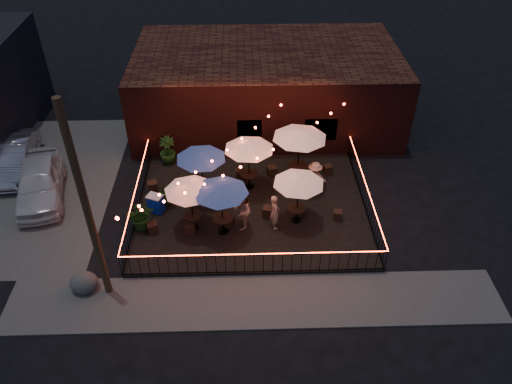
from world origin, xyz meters
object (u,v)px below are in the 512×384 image
cafe_table_1 (201,156)px  cooler (156,203)px  cafe_table_2 (221,189)px  cafe_table_4 (299,181)px  utility_pole (87,209)px  boulder (84,283)px  cafe_table_5 (300,135)px  cafe_table_0 (190,188)px  cafe_table_3 (249,146)px

cafe_table_1 → cooler: (-2.02, -1.01, -1.78)m
cafe_table_2 → cafe_table_4: (3.12, 0.60, -0.10)m
cafe_table_4 → cooler: cafe_table_4 is taller
utility_pole → cooler: (1.23, 4.36, -3.41)m
cafe_table_1 → boulder: bearing=-128.1°
cafe_table_1 → cafe_table_4: (4.04, -1.80, -0.08)m
utility_pole → cafe_table_4: utility_pole is taller
cafe_table_5 → utility_pole: bearing=-139.5°
cafe_table_2 → cafe_table_5: (3.43, 3.52, 0.26)m
cafe_table_0 → cafe_table_3: cafe_table_3 is taller
cafe_table_4 → boulder: (-8.17, -3.46, -1.91)m
cafe_table_0 → cafe_table_5: (4.67, 3.23, 0.37)m
cafe_table_3 → boulder: bearing=-136.6°
cafe_table_3 → boulder: cafe_table_3 is taller
cafe_table_0 → cafe_table_4: size_ratio=0.92×
cafe_table_2 → cafe_table_5: bearing=45.7°
cafe_table_0 → cafe_table_4: bearing=4.1°
boulder → cafe_table_4: bearing=22.9°
cafe_table_3 → cafe_table_5: size_ratio=0.96×
cafe_table_3 → cafe_table_4: cafe_table_3 is taller
cooler → boulder: cooler is taller
cafe_table_1 → cafe_table_2: bearing=-69.0°
cafe_table_3 → cafe_table_4: bearing=-50.9°
cafe_table_4 → boulder: cafe_table_4 is taller
cafe_table_1 → cafe_table_5: cafe_table_5 is taller
utility_pole → cafe_table_4: bearing=26.1°
cafe_table_3 → cafe_table_1: bearing=-163.6°
cafe_table_0 → cafe_table_2: 1.28m
cafe_table_0 → cafe_table_5: size_ratio=0.80×
cafe_table_2 → cafe_table_4: bearing=10.9°
utility_pole → cafe_table_1: size_ratio=2.89×
utility_pole → cooler: bearing=74.2°
cafe_table_2 → cafe_table_3: cafe_table_3 is taller
cafe_table_3 → cooler: cafe_table_3 is taller
cafe_table_2 → cafe_table_3: size_ratio=0.87×
cafe_table_0 → cooler: size_ratio=2.69×
cafe_table_4 → cafe_table_5: 2.96m
cooler → cafe_table_4: bearing=16.3°
cafe_table_1 → cafe_table_0: bearing=-98.5°
cafe_table_3 → cafe_table_5: cafe_table_5 is taller
cafe_table_4 → cooler: 6.34m
cafe_table_1 → cafe_table_4: cafe_table_1 is taller
cafe_table_5 → boulder: cafe_table_5 is taller
cooler → cafe_table_2: bearing=-1.6°
cooler → boulder: (-2.12, -4.25, -0.21)m
cafe_table_5 → boulder: (-8.49, -6.38, -2.27)m
cafe_table_1 → cafe_table_2: (0.92, -2.40, 0.02)m
cafe_table_2 → cafe_table_5: 4.92m
cafe_table_1 → cafe_table_2: size_ratio=1.13×
cafe_table_0 → boulder: (-3.82, -3.14, -1.90)m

